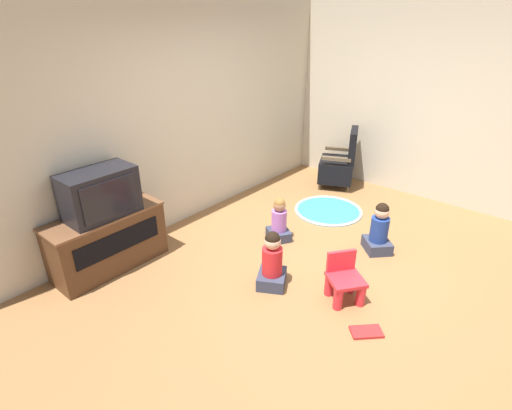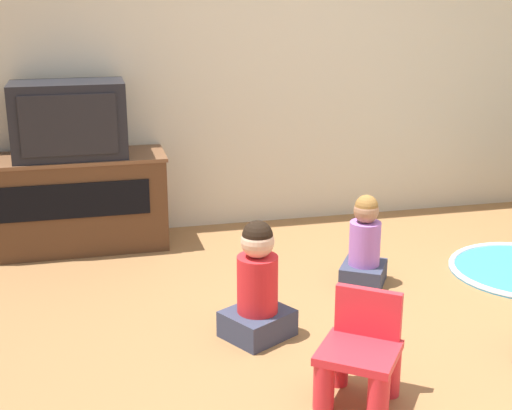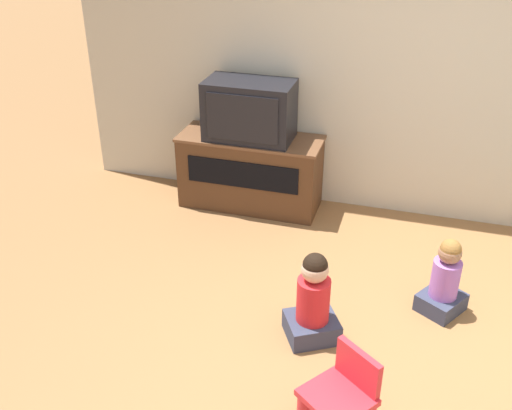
# 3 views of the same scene
# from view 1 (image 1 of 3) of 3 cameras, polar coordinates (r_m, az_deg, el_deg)

# --- Properties ---
(ground_plane) EXTENTS (30.00, 30.00, 0.00)m
(ground_plane) POSITION_cam_1_polar(r_m,az_deg,el_deg) (4.39, 9.74, -9.26)
(ground_plane) COLOR olive
(wall_back) EXTENTS (5.71, 0.12, 2.71)m
(wall_back) POSITION_cam_1_polar(r_m,az_deg,el_deg) (5.04, -11.52, 12.21)
(wall_back) COLOR beige
(wall_back) RESTS_ON ground_plane
(wall_right) EXTENTS (0.12, 5.19, 2.71)m
(wall_right) POSITION_cam_1_polar(r_m,az_deg,el_deg) (6.08, 27.67, 12.14)
(wall_right) COLOR beige
(wall_right) RESTS_ON ground_plane
(tv_cabinet) EXTENTS (1.20, 0.47, 0.63)m
(tv_cabinet) POSITION_cam_1_polar(r_m,az_deg,el_deg) (4.52, -20.43, -4.69)
(tv_cabinet) COLOR #4C2D19
(tv_cabinet) RESTS_ON ground_plane
(television) EXTENTS (0.71, 0.40, 0.48)m
(television) POSITION_cam_1_polar(r_m,az_deg,el_deg) (4.27, -21.41, 1.54)
(television) COLOR black
(television) RESTS_ON tv_cabinet
(black_armchair) EXTENTS (0.74, 0.71, 0.92)m
(black_armchair) POSITION_cam_1_polar(r_m,az_deg,el_deg) (6.40, 11.87, 5.71)
(black_armchair) COLOR brown
(black_armchair) RESTS_ON ground_plane
(yellow_kid_chair) EXTENTS (0.44, 0.43, 0.46)m
(yellow_kid_chair) POSITION_cam_1_polar(r_m,az_deg,el_deg) (3.95, 12.53, -10.65)
(yellow_kid_chair) COLOR red
(yellow_kid_chair) RESTS_ON ground_plane
(play_mat) EXTENTS (0.93, 0.93, 0.04)m
(play_mat) POSITION_cam_1_polar(r_m,az_deg,el_deg) (5.65, 10.30, -0.76)
(play_mat) COLOR teal
(play_mat) RESTS_ON ground_plane
(child_watching_left) EXTENTS (0.40, 0.39, 0.61)m
(child_watching_left) POSITION_cam_1_polar(r_m,az_deg,el_deg) (3.99, 2.31, -8.21)
(child_watching_left) COLOR #33384C
(child_watching_left) RESTS_ON ground_plane
(child_watching_center) EXTENTS (0.41, 0.41, 0.61)m
(child_watching_center) POSITION_cam_1_polar(r_m,az_deg,el_deg) (4.75, 17.18, -3.50)
(child_watching_center) COLOR #33384C
(child_watching_center) RESTS_ON ground_plane
(child_watching_right) EXTENTS (0.35, 0.36, 0.54)m
(child_watching_right) POSITION_cam_1_polar(r_m,az_deg,el_deg) (4.79, 3.30, -2.39)
(child_watching_right) COLOR #33384C
(child_watching_right) RESTS_ON ground_plane
(book) EXTENTS (0.30, 0.30, 0.02)m
(book) POSITION_cam_1_polar(r_m,az_deg,el_deg) (3.74, 15.48, -17.06)
(book) COLOR #B22323
(book) RESTS_ON ground_plane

